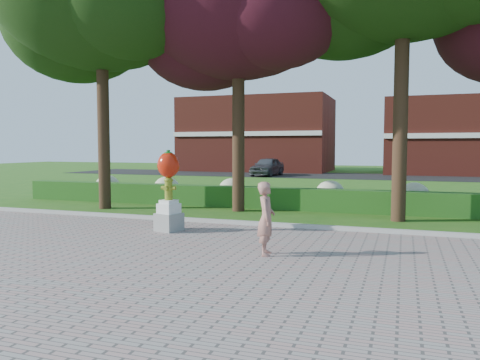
# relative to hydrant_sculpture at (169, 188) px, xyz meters

# --- Properties ---
(ground) EXTENTS (100.00, 100.00, 0.00)m
(ground) POSITION_rel_hydrant_sculpture_xyz_m (2.36, -1.38, -1.20)
(ground) COLOR #265916
(ground) RESTS_ON ground
(walkway) EXTENTS (40.00, 14.00, 0.04)m
(walkway) POSITION_rel_hydrant_sculpture_xyz_m (2.36, -5.38, -1.18)
(walkway) COLOR gray
(walkway) RESTS_ON ground
(curb) EXTENTS (40.00, 0.18, 0.15)m
(curb) POSITION_rel_hydrant_sculpture_xyz_m (2.36, 1.62, -1.13)
(curb) COLOR #ADADA5
(curb) RESTS_ON ground
(lawn_hedge) EXTENTS (24.00, 0.70, 0.80)m
(lawn_hedge) POSITION_rel_hydrant_sculpture_xyz_m (2.36, 5.62, -0.80)
(lawn_hedge) COLOR #224D16
(lawn_hedge) RESTS_ON ground
(hydrangea_row) EXTENTS (20.10, 1.10, 0.99)m
(hydrangea_row) POSITION_rel_hydrant_sculpture_xyz_m (2.94, 6.62, -0.65)
(hydrangea_row) COLOR #BDBD90
(hydrangea_row) RESTS_ON ground
(street) EXTENTS (50.00, 8.00, 0.02)m
(street) POSITION_rel_hydrant_sculpture_xyz_m (2.36, 26.62, -1.19)
(street) COLOR black
(street) RESTS_ON ground
(building_left) EXTENTS (14.00, 8.00, 7.00)m
(building_left) POSITION_rel_hydrant_sculpture_xyz_m (-7.64, 32.62, 2.30)
(building_left) COLOR maroon
(building_left) RESTS_ON ground
(building_right) EXTENTS (12.00, 8.00, 6.40)m
(building_right) POSITION_rel_hydrant_sculpture_xyz_m (10.36, 32.62, 2.00)
(building_right) COLOR maroon
(building_right) RESTS_ON ground
(tree_mid_left) EXTENTS (8.25, 7.04, 10.69)m
(tree_mid_left) POSITION_rel_hydrant_sculpture_xyz_m (0.26, 4.70, 6.10)
(tree_mid_left) COLOR black
(tree_mid_left) RESTS_ON ground
(hydrant_sculpture) EXTENTS (0.74, 0.74, 2.20)m
(hydrant_sculpture) POSITION_rel_hydrant_sculpture_xyz_m (0.00, 0.00, 0.00)
(hydrant_sculpture) COLOR gray
(hydrant_sculpture) RESTS_ON walkway
(woman) EXTENTS (0.49, 0.64, 1.55)m
(woman) POSITION_rel_hydrant_sculpture_xyz_m (3.29, -1.86, -0.39)
(woman) COLOR #A76D5F
(woman) RESTS_ON walkway
(parked_car) EXTENTS (2.03, 4.45, 1.48)m
(parked_car) POSITION_rel_hydrant_sculpture_xyz_m (-4.33, 24.67, -0.44)
(parked_car) COLOR #404348
(parked_car) RESTS_ON street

